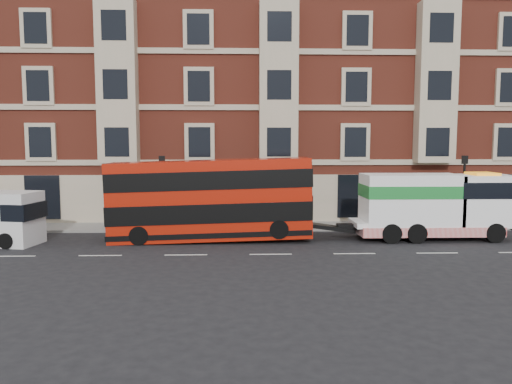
# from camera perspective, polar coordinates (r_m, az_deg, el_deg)

# --- Properties ---
(ground) EXTENTS (120.00, 120.00, 0.00)m
(ground) POSITION_cam_1_polar(r_m,az_deg,el_deg) (23.80, 1.69, -7.14)
(ground) COLOR black
(ground) RESTS_ON ground
(sidewalk) EXTENTS (90.00, 3.00, 0.15)m
(sidewalk) POSITION_cam_1_polar(r_m,az_deg,el_deg) (31.13, 0.82, -3.94)
(sidewalk) COLOR slate
(sidewalk) RESTS_ON ground
(victorian_terrace) EXTENTS (45.00, 12.00, 20.40)m
(victorian_terrace) POSITION_cam_1_polar(r_m,az_deg,el_deg) (38.50, 1.05, 12.83)
(victorian_terrace) COLOR maroon
(victorian_terrace) RESTS_ON ground
(lamp_post_west) EXTENTS (0.35, 0.15, 4.35)m
(lamp_post_west) POSITION_cam_1_polar(r_m,az_deg,el_deg) (29.82, -10.65, 0.58)
(lamp_post_west) COLOR black
(lamp_post_west) RESTS_ON sidewalk
(lamp_post_east) EXTENTS (0.35, 0.15, 4.35)m
(lamp_post_east) POSITION_cam_1_polar(r_m,az_deg,el_deg) (32.41, 22.65, 0.64)
(lamp_post_east) COLOR black
(lamp_post_east) RESTS_ON sidewalk
(double_decker_bus) EXTENTS (10.71, 2.46, 4.33)m
(double_decker_bus) POSITION_cam_1_polar(r_m,az_deg,el_deg) (26.80, -5.26, -0.73)
(double_decker_bus) COLOR #A61909
(double_decker_bus) RESTS_ON ground
(tow_truck) EXTENTS (8.57, 2.53, 3.57)m
(tow_truck) POSITION_cam_1_polar(r_m,az_deg,el_deg) (28.79, 19.47, -1.39)
(tow_truck) COLOR white
(tow_truck) RESTS_ON ground
(pedestrian) EXTENTS (0.64, 0.43, 1.73)m
(pedestrian) POSITION_cam_1_polar(r_m,az_deg,el_deg) (31.15, -9.87, -2.27)
(pedestrian) COLOR #1B2D36
(pedestrian) RESTS_ON sidewalk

